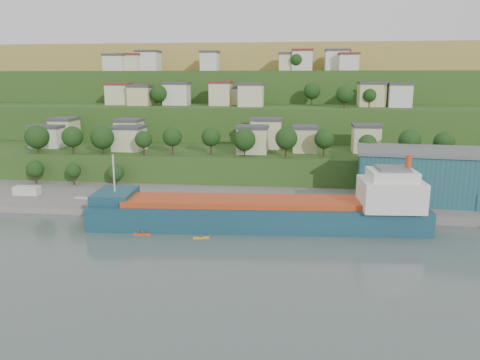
# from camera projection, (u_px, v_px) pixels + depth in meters

# --- Properties ---
(ground) EXTENTS (500.00, 500.00, 0.00)m
(ground) POSITION_uv_depth(u_px,v_px,m) (225.00, 240.00, 94.92)
(ground) COLOR #42504D
(ground) RESTS_ON ground
(quay) EXTENTS (220.00, 26.00, 4.00)m
(quay) POSITION_uv_depth(u_px,v_px,m) (318.00, 206.00, 119.77)
(quay) COLOR slate
(quay) RESTS_ON ground
(pebble_beach) EXTENTS (40.00, 18.00, 2.40)m
(pebble_beach) POSITION_uv_depth(u_px,v_px,m) (30.00, 203.00, 122.61)
(pebble_beach) COLOR slate
(pebble_beach) RESTS_ON ground
(hillside) EXTENTS (360.00, 210.97, 96.00)m
(hillside) POSITION_uv_depth(u_px,v_px,m) (270.00, 137.00, 258.53)
(hillside) COLOR #284719
(hillside) RESTS_ON ground
(cargo_ship_near) EXTENTS (73.53, 16.40, 18.73)m
(cargo_ship_near) POSITION_uv_depth(u_px,v_px,m) (268.00, 214.00, 102.22)
(cargo_ship_near) COLOR navy
(cargo_ship_near) RESTS_ON ground
(warehouse) EXTENTS (32.86, 22.22, 12.80)m
(warehouse) POSITION_uv_depth(u_px,v_px,m) (420.00, 174.00, 117.96)
(warehouse) COLOR #1D5257
(warehouse) RESTS_ON quay
(caravan) EXTENTS (6.70, 2.91, 3.10)m
(caravan) POSITION_uv_depth(u_px,v_px,m) (27.00, 192.00, 123.34)
(caravan) COLOR silver
(caravan) RESTS_ON pebble_beach
(dinghy) EXTENTS (4.59, 2.15, 0.89)m
(dinghy) POSITION_uv_depth(u_px,v_px,m) (83.00, 200.00, 120.04)
(dinghy) COLOR silver
(dinghy) RESTS_ON pebble_beach
(kayak_orange) EXTENTS (3.61, 0.69, 0.90)m
(kayak_orange) POSITION_uv_depth(u_px,v_px,m) (142.00, 233.00, 98.11)
(kayak_orange) COLOR #D84C13
(kayak_orange) RESTS_ON ground
(kayak_yellow) EXTENTS (3.35, 1.35, 0.83)m
(kayak_yellow) POSITION_uv_depth(u_px,v_px,m) (201.00, 237.00, 95.95)
(kayak_yellow) COLOR gold
(kayak_yellow) RESTS_ON ground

